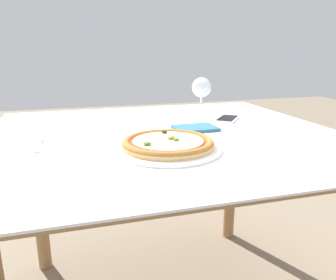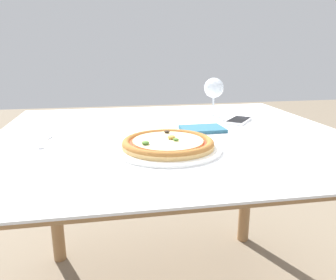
{
  "view_description": "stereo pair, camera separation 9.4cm",
  "coord_description": "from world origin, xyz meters",
  "px_view_note": "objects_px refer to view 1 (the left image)",
  "views": [
    {
      "loc": [
        -0.3,
        -1.06,
        1.03
      ],
      "look_at": [
        -0.05,
        -0.19,
        0.77
      ],
      "focal_mm": 35.0,
      "sensor_mm": 36.0,
      "label": 1
    },
    {
      "loc": [
        -0.21,
        -1.08,
        1.03
      ],
      "look_at": [
        -0.05,
        -0.19,
        0.77
      ],
      "focal_mm": 35.0,
      "sensor_mm": 36.0,
      "label": 2
    }
  ],
  "objects_px": {
    "pizza_plate": "(168,144)",
    "fork": "(38,144)",
    "wine_glass_far_left": "(201,88)",
    "dining_table": "(166,157)",
    "cell_phone": "(227,119)"
  },
  "relations": [
    {
      "from": "pizza_plate",
      "to": "cell_phone",
      "type": "height_order",
      "value": "pizza_plate"
    },
    {
      "from": "pizza_plate",
      "to": "fork",
      "type": "distance_m",
      "value": 0.4
    },
    {
      "from": "wine_glass_far_left",
      "to": "cell_phone",
      "type": "distance_m",
      "value": 0.18
    },
    {
      "from": "dining_table",
      "to": "wine_glass_far_left",
      "type": "distance_m",
      "value": 0.39
    },
    {
      "from": "wine_glass_far_left",
      "to": "dining_table",
      "type": "bearing_deg",
      "value": -132.84
    },
    {
      "from": "dining_table",
      "to": "pizza_plate",
      "type": "distance_m",
      "value": 0.22
    },
    {
      "from": "wine_glass_far_left",
      "to": "cell_phone",
      "type": "height_order",
      "value": "wine_glass_far_left"
    },
    {
      "from": "pizza_plate",
      "to": "fork",
      "type": "height_order",
      "value": "pizza_plate"
    },
    {
      "from": "pizza_plate",
      "to": "fork",
      "type": "relative_size",
      "value": 1.84
    },
    {
      "from": "wine_glass_far_left",
      "to": "cell_phone",
      "type": "xyz_separation_m",
      "value": [
        0.07,
        -0.11,
        -0.11
      ]
    },
    {
      "from": "dining_table",
      "to": "pizza_plate",
      "type": "bearing_deg",
      "value": -104.16
    },
    {
      "from": "pizza_plate",
      "to": "wine_glass_far_left",
      "type": "distance_m",
      "value": 0.52
    },
    {
      "from": "pizza_plate",
      "to": "fork",
      "type": "bearing_deg",
      "value": 156.06
    },
    {
      "from": "fork",
      "to": "pizza_plate",
      "type": "bearing_deg",
      "value": -23.94
    },
    {
      "from": "dining_table",
      "to": "fork",
      "type": "xyz_separation_m",
      "value": [
        -0.41,
        -0.03,
        0.09
      ]
    }
  ]
}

